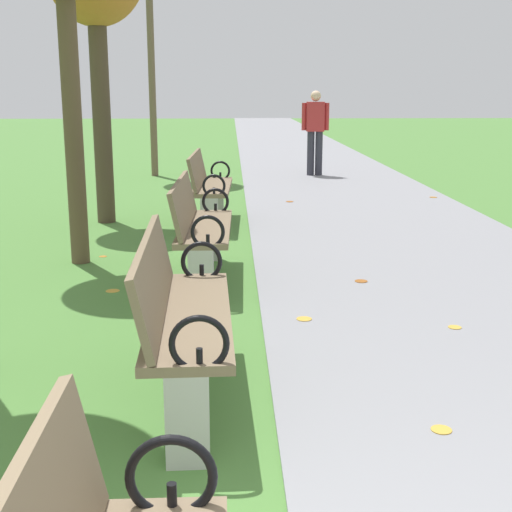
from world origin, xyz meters
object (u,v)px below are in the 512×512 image
object	(u,v)px
park_bench_3	(200,227)
park_bench_4	(209,186)
park_bench_2	(180,314)
pedestrian_walking	(315,128)

from	to	relation	value
park_bench_3	park_bench_4	size ratio (longest dim) A/B	1.00
park_bench_2	pedestrian_walking	distance (m)	10.34
park_bench_3	park_bench_4	bearing A→B (deg)	90.00
park_bench_3	pedestrian_walking	size ratio (longest dim) A/B	0.99
park_bench_2	park_bench_4	bearing A→B (deg)	90.00
park_bench_4	pedestrian_walking	size ratio (longest dim) A/B	1.00
park_bench_3	pedestrian_walking	distance (m)	7.90
park_bench_4	pedestrian_walking	world-z (taller)	pedestrian_walking
park_bench_2	park_bench_3	bearing A→B (deg)	90.00
pedestrian_walking	park_bench_4	bearing A→B (deg)	-111.16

